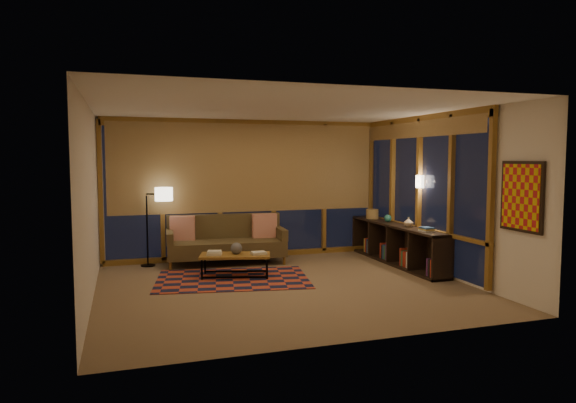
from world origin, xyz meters
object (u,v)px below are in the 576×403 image
object	(u,v)px
floor_lamp	(147,227)
coffee_table	(235,266)
bookshelf	(396,244)
sofa	(226,240)

from	to	relation	value
floor_lamp	coffee_table	bearing A→B (deg)	-17.46
coffee_table	bookshelf	bearing A→B (deg)	17.95
sofa	bookshelf	bearing A→B (deg)	-13.76
sofa	coffee_table	size ratio (longest dim) A/B	1.89
floor_lamp	bookshelf	distance (m)	4.58
coffee_table	bookshelf	distance (m)	3.08
floor_lamp	bookshelf	size ratio (longest dim) A/B	0.49
sofa	coffee_table	xyz separation A→B (m)	(-0.07, -1.12, -0.25)
bookshelf	sofa	bearing A→B (deg)	161.98
sofa	floor_lamp	world-z (taller)	floor_lamp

